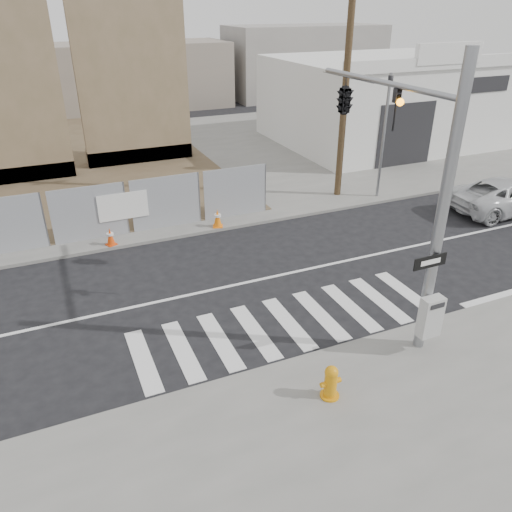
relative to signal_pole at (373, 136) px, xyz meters
name	(u,v)px	position (x,y,z in m)	size (l,w,h in m)	color
ground	(253,281)	(-2.49, 2.05, -4.78)	(100.00, 100.00, 0.00)	black
sidewalk_far	(151,162)	(-2.49, 16.05, -4.72)	(50.00, 20.00, 0.12)	slate
signal_pole	(373,136)	(0.00, 0.00, 0.00)	(0.96, 5.87, 7.00)	gray
far_signal_pole	(386,119)	(5.51, 6.65, -1.30)	(0.16, 0.20, 5.60)	gray
concrete_wall_right	(135,100)	(-2.99, 16.13, -1.40)	(5.50, 1.30, 8.00)	brown
auto_shop	(381,100)	(11.50, 15.01, -2.25)	(12.00, 10.20, 5.95)	silver
utility_pole_right	(346,75)	(4.01, 7.55, 0.42)	(1.60, 0.28, 10.00)	#4C3B23
fire_hydrant	(331,382)	(-3.01, -3.46, -4.26)	(0.49, 0.43, 0.81)	orange
suv	(508,195)	(9.53, 3.25, -4.09)	(2.29, 4.98, 1.38)	silver
traffic_cone_c	(110,237)	(-6.17, 6.27, -4.35)	(0.44, 0.44, 0.64)	#D53E0B
traffic_cone_d	(218,218)	(-2.15, 6.27, -4.31)	(0.47, 0.47, 0.72)	orange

